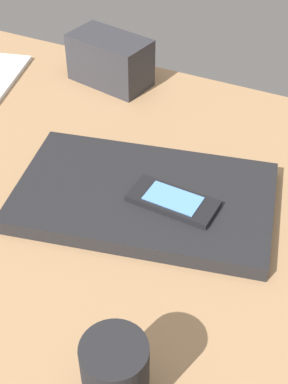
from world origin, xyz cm
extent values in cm
cube|color=#9E7751|center=(0.00, 0.00, 1.50)|extent=(120.00, 80.00, 3.00)
cube|color=black|center=(0.90, -3.23, 4.11)|extent=(39.30, 28.14, 2.21)
cube|color=black|center=(-3.74, -2.58, 5.66)|extent=(12.22, 5.90, 0.89)
cube|color=#5993E0|center=(-3.74, -2.58, 6.17)|extent=(7.62, 4.51, 0.14)
cube|color=#2D2D33|center=(21.18, -31.13, 7.42)|extent=(15.86, 10.60, 8.85)
cylinder|color=black|center=(-9.34, 24.41, 7.52)|extent=(6.52, 6.52, 9.03)
camera|label=1|loc=(-23.58, 47.78, 54.69)|focal=50.66mm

